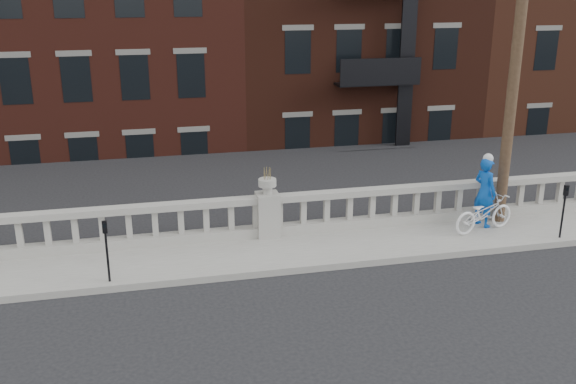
# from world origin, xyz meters

# --- Properties ---
(ground) EXTENTS (120.00, 120.00, 0.00)m
(ground) POSITION_xyz_m (0.00, 0.00, 0.00)
(ground) COLOR black
(ground) RESTS_ON ground
(sidewalk) EXTENTS (32.00, 2.20, 0.15)m
(sidewalk) POSITION_xyz_m (0.00, 3.00, 0.07)
(sidewalk) COLOR gray
(sidewalk) RESTS_ON ground
(balustrade) EXTENTS (28.00, 0.34, 1.03)m
(balustrade) POSITION_xyz_m (0.00, 3.95, 0.64)
(balustrade) COLOR gray
(balustrade) RESTS_ON sidewalk
(planter_pedestal) EXTENTS (0.55, 0.55, 1.76)m
(planter_pedestal) POSITION_xyz_m (0.00, 3.95, 0.83)
(planter_pedestal) COLOR gray
(planter_pedestal) RESTS_ON sidewalk
(lower_level) EXTENTS (80.00, 44.00, 20.80)m
(lower_level) POSITION_xyz_m (0.56, 23.04, 2.63)
(lower_level) COLOR #605E59
(lower_level) RESTS_ON ground
(utility_pole) EXTENTS (1.60, 0.28, 10.00)m
(utility_pole) POSITION_xyz_m (6.20, 3.60, 5.24)
(utility_pole) COLOR #422D1E
(utility_pole) RESTS_ON sidewalk
(parking_meter_c) EXTENTS (0.10, 0.09, 1.36)m
(parking_meter_c) POSITION_xyz_m (-3.78, 2.15, 1.00)
(parking_meter_c) COLOR black
(parking_meter_c) RESTS_ON sidewalk
(parking_meter_d) EXTENTS (0.10, 0.09, 1.36)m
(parking_meter_d) POSITION_xyz_m (7.02, 2.15, 1.00)
(parking_meter_d) COLOR black
(parking_meter_d) RESTS_ON sidewalk
(bicycle) EXTENTS (1.90, 1.05, 0.95)m
(bicycle) POSITION_xyz_m (5.39, 3.01, 0.62)
(bicycle) COLOR white
(bicycle) RESTS_ON sidewalk
(cyclist) EXTENTS (0.62, 0.77, 1.82)m
(cyclist) POSITION_xyz_m (5.57, 3.36, 1.06)
(cyclist) COLOR #0B48B0
(cyclist) RESTS_ON sidewalk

